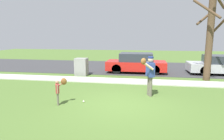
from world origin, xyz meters
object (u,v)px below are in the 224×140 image
(street_tree_near, at_px, (210,35))
(parked_hatchback_red, at_px, (136,63))
(baseball, at_px, (84,101))
(utility_cabinet, at_px, (81,67))
(person_adult, at_px, (150,72))
(person_child, at_px, (60,88))

(street_tree_near, height_order, parked_hatchback_red, street_tree_near)
(baseball, bearing_deg, parked_hatchback_red, 75.58)
(baseball, relative_size, parked_hatchback_red, 0.02)
(utility_cabinet, height_order, street_tree_near, street_tree_near)
(person_adult, bearing_deg, utility_cabinet, -68.77)
(person_child, distance_m, parked_hatchback_red, 7.32)
(person_child, relative_size, street_tree_near, 0.20)
(person_adult, relative_size, parked_hatchback_red, 0.42)
(baseball, height_order, utility_cabinet, utility_cabinet)
(street_tree_near, bearing_deg, person_adult, -132.66)
(utility_cabinet, distance_m, parked_hatchback_red, 3.74)
(person_adult, height_order, person_child, person_adult)
(person_child, height_order, parked_hatchback_red, parked_hatchback_red)
(person_adult, bearing_deg, person_child, -0.95)
(street_tree_near, relative_size, parked_hatchback_red, 1.20)
(person_adult, height_order, street_tree_near, street_tree_near)
(person_adult, distance_m, street_tree_near, 5.12)
(baseball, relative_size, street_tree_near, 0.02)
(person_child, relative_size, baseball, 13.11)
(parked_hatchback_red, bearing_deg, utility_cabinet, -155.77)
(parked_hatchback_red, bearing_deg, baseball, -104.42)
(baseball, bearing_deg, person_child, -156.57)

